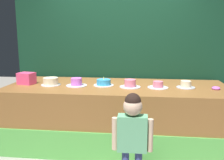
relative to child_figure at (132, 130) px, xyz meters
The scene contains 11 objects.
stage_platform 1.25m from the child_figure, 102.92° to the left, with size 3.24×1.26×0.90m.
curtain_backdrop 2.09m from the child_figure, 98.14° to the left, with size 3.72×0.08×2.94m, color #113823.
child_figure is the anchor object (origin of this frame).
pink_box 2.03m from the child_figure, 145.22° to the left, with size 0.23×0.18×0.17m, color #F7487F.
donut 1.57m from the child_figure, 44.75° to the left, with size 0.11×0.11×0.04m, color #CC66D8.
cake_far_left 1.70m from the child_figure, 138.51° to the left, with size 0.29×0.29×0.11m.
cake_left 1.43m from the child_figure, 127.96° to the left, with size 0.31×0.31×0.12m.
cake_center_left 1.29m from the child_figure, 111.82° to the left, with size 0.30×0.30×0.14m.
cake_center_right 1.13m from the child_figure, 94.02° to the left, with size 0.30×0.30×0.11m.
cake_right 1.18m from the child_figure, 74.10° to the left, with size 0.29×0.29×0.09m.
cake_far_right 1.38m from the child_figure, 58.59° to the left, with size 0.26×0.26×0.10m.
Camera 1 is at (0.35, -2.94, 1.66)m, focal length 39.58 mm.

